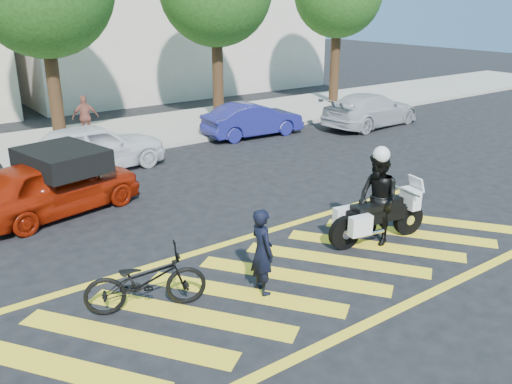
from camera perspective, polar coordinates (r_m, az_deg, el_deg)
ground at (r=9.89m, az=1.67°, el=-9.64°), size 90.00×90.00×0.00m
sidewalk at (r=20.10m, az=-19.81°, el=4.81°), size 60.00×5.00×0.15m
crosswalk at (r=9.87m, az=1.49°, el=-9.68°), size 12.33×4.00×0.01m
officer_bike at (r=9.30m, az=0.65°, el=-6.28°), size 0.44×0.61×1.55m
bicycle at (r=9.10m, az=-11.56°, el=-9.11°), size 2.10×1.32×1.04m
police_motorcycle at (r=11.55m, az=12.59°, el=-2.54°), size 2.35×0.90×1.04m
officer_moto at (r=11.40m, az=12.71°, el=-0.74°), size 0.88×1.04×1.92m
red_convertible at (r=13.56m, az=-20.53°, el=0.61°), size 4.36×2.49×1.40m
parked_mid_right at (r=16.63m, az=-16.76°, el=4.50°), size 4.33×1.99×1.44m
parked_right at (r=20.17m, az=-0.33°, el=7.62°), size 3.85×1.58×1.24m
parked_far_right at (r=22.29m, az=11.97°, el=8.46°), size 4.69×2.23×1.32m
pedestrian_right at (r=20.09m, az=-17.50°, el=7.52°), size 0.96×0.61×1.52m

